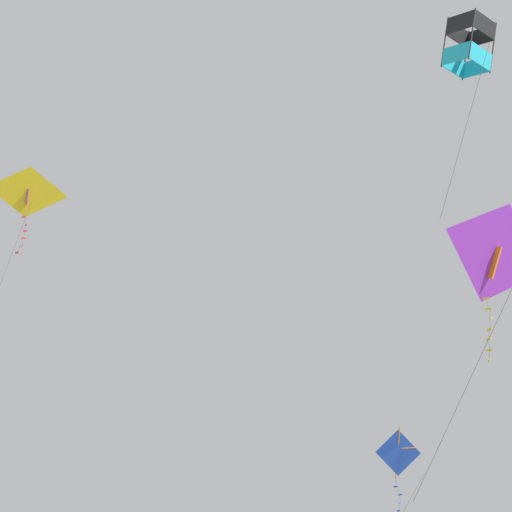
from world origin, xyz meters
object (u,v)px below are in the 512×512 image
kite_box_upper_right (469,45)px  kite_delta_highest (493,254)px  kite_diamond_low_drifter (398,454)px  kite_delta_mid_left (28,193)px

kite_box_upper_right → kite_delta_highest: (0.23, 0.81, -6.90)m
kite_diamond_low_drifter → kite_delta_highest: 12.30m
kite_delta_mid_left → kite_box_upper_right: kite_box_upper_right is taller
kite_delta_mid_left → kite_diamond_low_drifter: 18.10m
kite_diamond_low_drifter → kite_box_upper_right: bearing=-97.6°
kite_delta_mid_left → kite_delta_highest: bearing=-42.8°
kite_delta_mid_left → kite_delta_highest: 19.17m
kite_diamond_low_drifter → kite_delta_highest: size_ratio=0.65×
kite_delta_mid_left → kite_box_upper_right: bearing=-45.4°
kite_delta_mid_left → kite_delta_highest: size_ratio=0.69×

